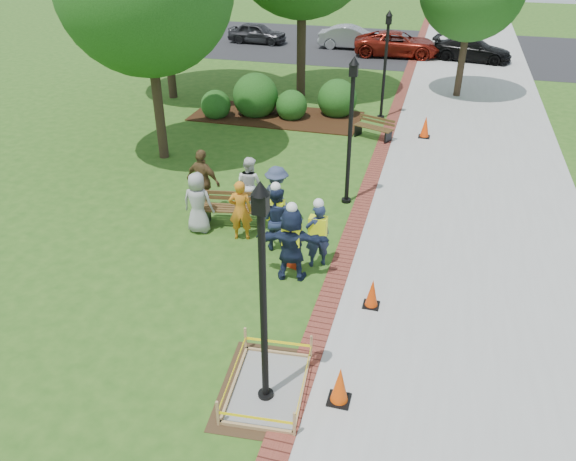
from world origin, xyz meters
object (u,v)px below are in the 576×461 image
(hivis_worker_a, at_px, (292,242))
(hivis_worker_b, at_px, (318,233))
(lamp_near, at_px, (263,284))
(hivis_worker_c, at_px, (276,216))
(cone_front, at_px, (340,386))
(wet_concrete_pad, at_px, (268,380))
(bench_near, at_px, (233,216))

(hivis_worker_a, distance_m, hivis_worker_b, 0.82)
(hivis_worker_a, bearing_deg, hivis_worker_b, 56.06)
(lamp_near, bearing_deg, hivis_worker_c, 104.39)
(hivis_worker_c, bearing_deg, lamp_near, -75.61)
(cone_front, relative_size, hivis_worker_a, 0.40)
(cone_front, distance_m, lamp_near, 2.47)
(wet_concrete_pad, bearing_deg, lamp_near, -84.27)
(wet_concrete_pad, height_order, lamp_near, lamp_near)
(lamp_near, height_order, hivis_worker_b, lamp_near)
(bench_near, bearing_deg, hivis_worker_a, -42.66)
(wet_concrete_pad, relative_size, cone_front, 3.10)
(wet_concrete_pad, xyz_separation_m, cone_front, (1.30, 0.06, 0.15))
(hivis_worker_a, bearing_deg, lamp_near, -81.80)
(bench_near, bearing_deg, wet_concrete_pad, -64.06)
(wet_concrete_pad, bearing_deg, bench_near, 115.94)
(cone_front, bearing_deg, lamp_near, -169.07)
(lamp_near, bearing_deg, hivis_worker_b, 91.08)
(bench_near, bearing_deg, lamp_near, -64.64)
(hivis_worker_b, bearing_deg, hivis_worker_a, -123.94)
(hivis_worker_a, xyz_separation_m, hivis_worker_b, (0.46, 0.68, -0.08))
(hivis_worker_b, bearing_deg, wet_concrete_pad, -89.12)
(lamp_near, bearing_deg, wet_concrete_pad, 95.73)
(lamp_near, distance_m, hivis_worker_a, 4.08)
(wet_concrete_pad, xyz_separation_m, lamp_near, (0.02, -0.19, 2.25))
(wet_concrete_pad, xyz_separation_m, hivis_worker_b, (-0.06, 4.25, 0.67))
(bench_near, xyz_separation_m, cone_front, (4.03, -5.54, 0.09))
(hivis_worker_a, relative_size, hivis_worker_c, 1.07)
(bench_near, height_order, hivis_worker_c, hivis_worker_c)
(wet_concrete_pad, bearing_deg, hivis_worker_a, 98.33)
(hivis_worker_c, bearing_deg, hivis_worker_a, -58.40)
(cone_front, height_order, hivis_worker_a, hivis_worker_a)
(hivis_worker_b, bearing_deg, hivis_worker_c, 157.15)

